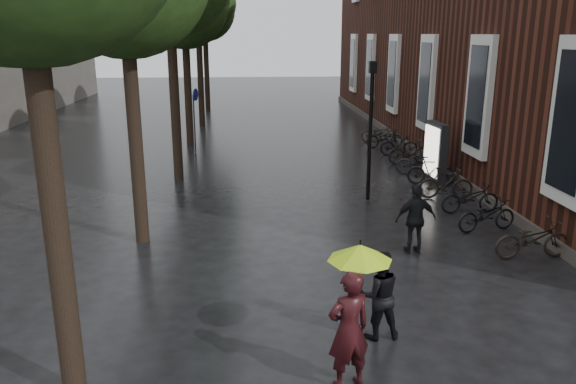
{
  "coord_description": "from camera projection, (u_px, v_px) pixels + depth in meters",
  "views": [
    {
      "loc": [
        -1.56,
        -5.94,
        4.83
      ],
      "look_at": [
        -0.62,
        6.5,
        1.29
      ],
      "focal_mm": 35.0,
      "sensor_mm": 36.0,
      "label": 1
    }
  ],
  "objects": [
    {
      "name": "pedestrian_walking",
      "position": [
        416.0,
        219.0,
        12.63
      ],
      "size": [
        0.96,
        0.45,
        1.6
      ],
      "primitive_type": "imported",
      "rotation": [
        0.0,
        0.0,
        3.21
      ],
      "color": "black",
      "rests_on": "ground"
    },
    {
      "name": "cycle_sign",
      "position": [
        195.0,
        111.0,
        22.88
      ],
      "size": [
        0.14,
        0.49,
        2.68
      ],
      "rotation": [
        0.0,
        0.0,
        -0.31
      ],
      "color": "#262628",
      "rests_on": "ground"
    },
    {
      "name": "person_burgundy",
      "position": [
        349.0,
        330.0,
        7.75
      ],
      "size": [
        0.74,
        0.59,
        1.75
      ],
      "primitive_type": "imported",
      "rotation": [
        0.0,
        0.0,
        3.45
      ],
      "color": "black",
      "rests_on": "ground"
    },
    {
      "name": "ad_lightbox",
      "position": [
        435.0,
        152.0,
        18.71
      ],
      "size": [
        0.3,
        1.33,
        2.0
      ],
      "rotation": [
        0.0,
        0.0,
        0.07
      ],
      "color": "black",
      "rests_on": "ground"
    },
    {
      "name": "lime_umbrella",
      "position": [
        360.0,
        253.0,
        8.23
      ],
      "size": [
        0.98,
        0.98,
        1.45
      ],
      "rotation": [
        0.0,
        0.0,
        0.28
      ],
      "color": "black",
      "rests_on": "ground"
    },
    {
      "name": "person_black",
      "position": [
        378.0,
        295.0,
        9.07
      ],
      "size": [
        0.77,
        0.62,
        1.51
      ],
      "primitive_type": "imported",
      "rotation": [
        0.0,
        0.0,
        3.21
      ],
      "color": "black",
      "rests_on": "ground"
    },
    {
      "name": "parked_bicycles",
      "position": [
        427.0,
        167.0,
        19.05
      ],
      "size": [
        2.0,
        14.59,
        1.0
      ],
      "color": "black",
      "rests_on": "ground"
    },
    {
      "name": "brick_building",
      "position": [
        515.0,
        6.0,
        24.92
      ],
      "size": [
        10.2,
        33.2,
        12.0
      ],
      "color": "#38160F",
      "rests_on": "ground"
    },
    {
      "name": "lamp_post",
      "position": [
        371.0,
        118.0,
        16.28
      ],
      "size": [
        0.21,
        0.21,
        4.07
      ],
      "rotation": [
        0.0,
        0.0,
        0.4
      ],
      "color": "black",
      "rests_on": "ground"
    }
  ]
}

